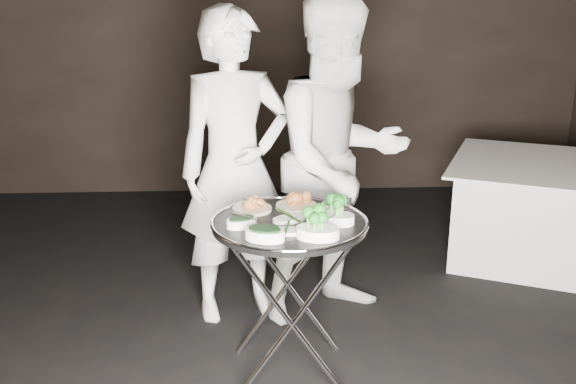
{
  "coord_description": "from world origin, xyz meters",
  "views": [
    {
      "loc": [
        -0.14,
        -2.66,
        1.91
      ],
      "look_at": [
        0.02,
        0.39,
        0.95
      ],
      "focal_mm": 40.0,
      "sensor_mm": 36.0,
      "label": 1
    }
  ],
  "objects_px": {
    "waiter_left": "(235,168)",
    "waiter_right": "(339,161)",
    "serving_tray": "(290,223)",
    "dining_table": "(539,210)",
    "tray_stand": "(289,293)"
  },
  "relations": [
    {
      "from": "waiter_left",
      "to": "waiter_right",
      "type": "height_order",
      "value": "waiter_right"
    },
    {
      "from": "serving_tray",
      "to": "waiter_left",
      "type": "height_order",
      "value": "waiter_left"
    },
    {
      "from": "serving_tray",
      "to": "dining_table",
      "type": "bearing_deg",
      "value": 37.31
    },
    {
      "from": "waiter_right",
      "to": "waiter_left",
      "type": "bearing_deg",
      "value": 153.04
    },
    {
      "from": "dining_table",
      "to": "waiter_right",
      "type": "bearing_deg",
      "value": -154.13
    },
    {
      "from": "tray_stand",
      "to": "waiter_left",
      "type": "xyz_separation_m",
      "value": [
        -0.28,
        0.71,
        0.46
      ]
    },
    {
      "from": "tray_stand",
      "to": "dining_table",
      "type": "xyz_separation_m",
      "value": [
        1.92,
        1.47,
        -0.1
      ]
    },
    {
      "from": "waiter_left",
      "to": "dining_table",
      "type": "xyz_separation_m",
      "value": [
        2.2,
        0.75,
        -0.56
      ]
    },
    {
      "from": "tray_stand",
      "to": "serving_tray",
      "type": "relative_size",
      "value": 1.09
    },
    {
      "from": "tray_stand",
      "to": "waiter_right",
      "type": "xyz_separation_m",
      "value": [
        0.33,
        0.69,
        0.49
      ]
    },
    {
      "from": "serving_tray",
      "to": "waiter_left",
      "type": "distance_m",
      "value": 0.77
    },
    {
      "from": "waiter_left",
      "to": "waiter_right",
      "type": "relative_size",
      "value": 0.96
    },
    {
      "from": "serving_tray",
      "to": "waiter_right",
      "type": "distance_m",
      "value": 0.78
    },
    {
      "from": "tray_stand",
      "to": "waiter_right",
      "type": "relative_size",
      "value": 0.43
    },
    {
      "from": "dining_table",
      "to": "tray_stand",
      "type": "bearing_deg",
      "value": -142.69
    }
  ]
}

